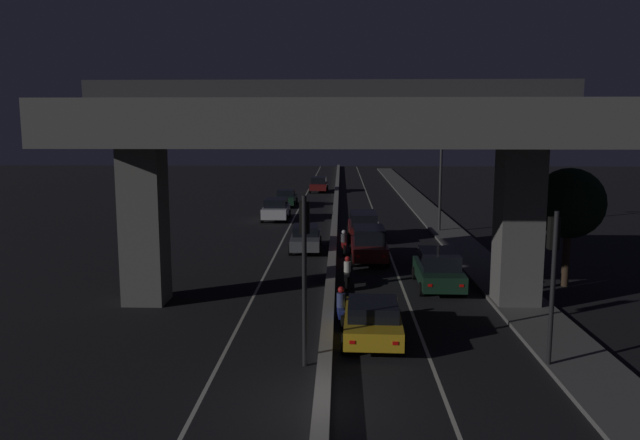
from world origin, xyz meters
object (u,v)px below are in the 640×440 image
object	(u,v)px
car_taxi_yellow_lead	(373,319)
motorcycle_black_filtering_mid	(347,274)
traffic_light_left_of_median	(305,251)
car_white_second_oncoming	(276,209)
car_dark_red_third	(369,244)
car_dark_green_second	(438,269)
motorcycle_red_filtering_far	(344,244)
traffic_light_right_of_median	(553,262)
street_lamp	(437,166)
car_dark_red_fourth_oncoming	(319,184)
car_dark_red_fourth	(363,225)
pedestrian_on_sidewalk	(509,271)
motorcycle_blue_filtering_near	(341,308)
car_dark_green_third_oncoming	(286,198)
car_grey_lead_oncoming	(306,238)

from	to	relation	value
car_taxi_yellow_lead	motorcycle_black_filtering_mid	size ratio (longest dim) A/B	2.23
traffic_light_left_of_median	car_white_second_oncoming	world-z (taller)	traffic_light_left_of_median
traffic_light_left_of_median	car_dark_red_third	xyz separation A→B (m)	(2.60, 14.99, -2.61)
car_dark_green_second	motorcycle_red_filtering_far	distance (m)	8.45
traffic_light_left_of_median	traffic_light_right_of_median	xyz separation A→B (m)	(7.33, 0.00, -0.28)
street_lamp	motorcycle_red_filtering_far	xyz separation A→B (m)	(-6.33, -7.62, -3.95)
car_dark_green_second	car_dark_red_fourth_oncoming	world-z (taller)	car_dark_red_fourth_oncoming
car_dark_red_fourth	pedestrian_on_sidewalk	distance (m)	14.26
car_dark_red_third	motorcycle_red_filtering_far	world-z (taller)	car_dark_red_third
car_dark_red_third	motorcycle_blue_filtering_near	bearing A→B (deg)	171.92
motorcycle_black_filtering_mid	car_dark_green_third_oncoming	bearing A→B (deg)	14.74
car_dark_green_second	motorcycle_black_filtering_mid	world-z (taller)	car_dark_green_second
car_dark_green_second	car_dark_red_third	size ratio (longest dim) A/B	1.01
car_dark_green_second	motorcycle_blue_filtering_near	distance (m)	7.00
car_dark_red_fourth_oncoming	car_dark_green_third_oncoming	bearing A→B (deg)	-10.27
car_taxi_yellow_lead	car_grey_lead_oncoming	world-z (taller)	car_grey_lead_oncoming
car_dark_red_fourth_oncoming	motorcycle_blue_filtering_near	world-z (taller)	car_dark_red_fourth_oncoming
motorcycle_black_filtering_mid	motorcycle_red_filtering_far	xyz separation A→B (m)	(-0.13, 7.35, -0.01)
car_taxi_yellow_lead	car_dark_green_third_oncoming	xyz separation A→B (m)	(-6.09, 35.77, 0.02)
traffic_light_left_of_median	car_taxi_yellow_lead	size ratio (longest dim) A/B	1.22
car_taxi_yellow_lead	car_dark_green_second	distance (m)	7.92
motorcycle_black_filtering_mid	car_dark_red_fourth	bearing A→B (deg)	-1.15
car_dark_green_second	motorcycle_red_filtering_far	xyz separation A→B (m)	(-4.23, 7.31, -0.27)
car_dark_red_fourth	car_grey_lead_oncoming	bearing A→B (deg)	136.34
motorcycle_blue_filtering_near	traffic_light_left_of_median	bearing A→B (deg)	160.49
motorcycle_blue_filtering_near	pedestrian_on_sidewalk	world-z (taller)	pedestrian_on_sidewalk
car_dark_red_fourth_oncoming	car_grey_lead_oncoming	bearing A→B (deg)	2.01
car_grey_lead_oncoming	motorcycle_blue_filtering_near	size ratio (longest dim) A/B	2.29
car_grey_lead_oncoming	pedestrian_on_sidewalk	distance (m)	13.16
car_dark_red_fourth	pedestrian_on_sidewalk	world-z (taller)	pedestrian_on_sidewalk
car_grey_lead_oncoming	car_white_second_oncoming	world-z (taller)	car_white_second_oncoming
car_dark_red_fourth	pedestrian_on_sidewalk	xyz separation A→B (m)	(5.87, -13.00, 0.04)
car_dark_green_second	car_dark_red_fourth_oncoming	distance (m)	41.59
motorcycle_blue_filtering_near	motorcycle_red_filtering_far	xyz separation A→B (m)	(0.15, 12.76, -0.01)
car_taxi_yellow_lead	car_dark_green_second	bearing A→B (deg)	-22.84
car_dark_green_second	car_dark_red_third	bearing A→B (deg)	28.11
car_dark_red_fourth_oncoming	motorcycle_red_filtering_far	world-z (taller)	car_dark_red_fourth_oncoming
street_lamp	car_taxi_yellow_lead	xyz separation A→B (m)	(-5.41, -22.11, -3.79)
car_taxi_yellow_lead	car_dark_red_fourth	distance (m)	19.28
car_taxi_yellow_lead	car_dark_red_fourth_oncoming	xyz separation A→B (m)	(-3.54, 48.21, 0.14)
street_lamp	pedestrian_on_sidewalk	bearing A→B (deg)	-87.04
traffic_light_left_of_median	motorcycle_red_filtering_far	size ratio (longest dim) A/B	2.78
traffic_light_right_of_median	street_lamp	size ratio (longest dim) A/B	0.62
car_taxi_yellow_lead	street_lamp	bearing A→B (deg)	-11.87
car_dark_red_third	motorcycle_blue_filtering_near	distance (m)	11.15
motorcycle_red_filtering_far	motorcycle_black_filtering_mid	bearing A→B (deg)	178.54
street_lamp	car_dark_green_second	world-z (taller)	street_lamp
car_dark_red_fourth	motorcycle_blue_filtering_near	size ratio (longest dim) A/B	2.35
car_dark_red_fourth_oncoming	motorcycle_black_filtering_mid	world-z (taller)	car_dark_red_fourth_oncoming
car_dark_red_third	traffic_light_left_of_median	bearing A→B (deg)	169.82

